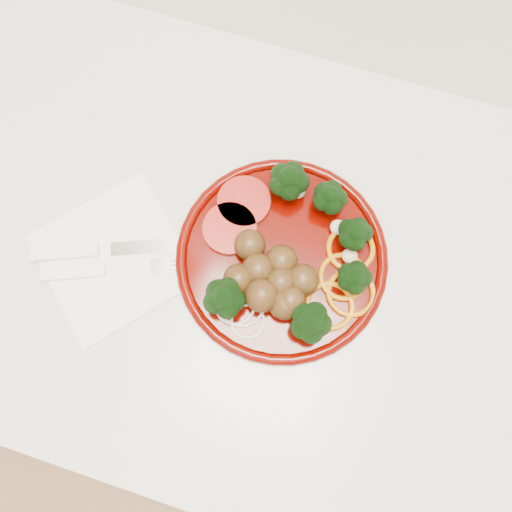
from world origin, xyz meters
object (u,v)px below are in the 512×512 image
(plate, at_px, (287,260))
(napkin, at_px, (114,258))
(knife, at_px, (94,251))
(fork, at_px, (91,272))

(plate, xyz_separation_m, napkin, (-0.21, -0.06, -0.02))
(napkin, relative_size, knife, 0.83)
(knife, distance_m, fork, 0.03)
(plate, relative_size, fork, 1.48)
(plate, distance_m, knife, 0.24)
(plate, relative_size, napkin, 1.58)
(knife, bearing_deg, napkin, -22.66)
(napkin, distance_m, knife, 0.03)
(napkin, bearing_deg, knife, 179.92)
(plate, height_order, knife, plate)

